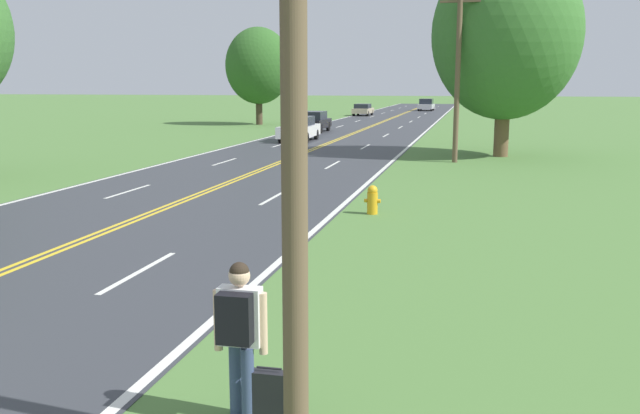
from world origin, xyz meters
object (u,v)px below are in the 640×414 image
(car_silver_sedan_mid_far, at_px, (426,105))
(hitchhiker_person, at_px, (239,326))
(fire_hydrant, at_px, (372,199))
(tree_behind_sign, at_px, (258,66))
(suitcase, at_px, (270,397))
(car_white_sedan_nearest, at_px, (299,128))
(car_black_sedan_approaching, at_px, (314,121))
(tree_mid_treeline, at_px, (506,34))
(car_champagne_sedan_mid_near, at_px, (363,109))

(car_silver_sedan_mid_far, bearing_deg, hitchhiker_person, 4.96)
(fire_hydrant, relative_size, car_silver_sedan_mid_far, 0.19)
(fire_hydrant, xyz_separation_m, tree_behind_sign, (-16.18, 39.29, 4.71))
(suitcase, bearing_deg, hitchhiker_person, 89.30)
(car_white_sedan_nearest, bearing_deg, hitchhiker_person, -167.46)
(hitchhiker_person, relative_size, fire_hydrant, 2.17)
(car_silver_sedan_mid_far, bearing_deg, tree_behind_sign, -17.07)
(fire_hydrant, bearing_deg, car_black_sedan_approaching, 106.47)
(tree_behind_sign, distance_m, tree_mid_treeline, 30.37)
(fire_hydrant, xyz_separation_m, car_white_sedan_nearest, (-8.24, 23.05, 0.39))
(suitcase, relative_size, car_black_sedan_approaching, 0.15)
(hitchhiker_person, height_order, fire_hydrant, hitchhiker_person)
(fire_hydrant, height_order, car_black_sedan_approaching, car_black_sedan_approaching)
(car_black_sedan_approaching, height_order, car_silver_sedan_mid_far, car_silver_sedan_mid_far)
(tree_mid_treeline, distance_m, car_black_sedan_approaching, 20.45)
(tree_mid_treeline, relative_size, car_silver_sedan_mid_far, 2.40)
(car_silver_sedan_mid_far, bearing_deg, car_champagne_sedan_mid_near, -18.56)
(fire_hydrant, height_order, car_silver_sedan_mid_far, car_silver_sedan_mid_far)
(car_white_sedan_nearest, bearing_deg, car_silver_sedan_mid_far, -5.94)
(fire_hydrant, distance_m, car_white_sedan_nearest, 24.48)
(tree_behind_sign, relative_size, car_black_sedan_approaching, 2.04)
(hitchhiker_person, relative_size, car_white_sedan_nearest, 0.37)
(tree_behind_sign, xyz_separation_m, car_silver_sedan_mid_far, (12.08, 35.02, -4.33))
(tree_mid_treeline, height_order, car_silver_sedan_mid_far, tree_mid_treeline)
(tree_mid_treeline, distance_m, car_champagne_sedan_mid_near, 44.43)
(hitchhiker_person, height_order, car_champagne_sedan_mid_near, hitchhiker_person)
(car_champagne_sedan_mid_near, height_order, car_silver_sedan_mid_far, car_silver_sedan_mid_far)
(car_silver_sedan_mid_far, bearing_deg, suitcase, 5.17)
(car_silver_sedan_mid_far, bearing_deg, fire_hydrant, 5.13)
(hitchhiker_person, relative_size, car_champagne_sedan_mid_near, 0.43)
(suitcase, height_order, car_white_sedan_nearest, car_white_sedan_nearest)
(hitchhiker_person, distance_m, fire_hydrant, 12.04)
(fire_hydrant, height_order, tree_behind_sign, tree_behind_sign)
(suitcase, relative_size, fire_hydrant, 0.79)
(fire_hydrant, xyz_separation_m, tree_mid_treeline, (3.95, 16.56, 5.55))
(hitchhiker_person, bearing_deg, suitcase, -90.70)
(suitcase, xyz_separation_m, car_champagne_sedan_mid_near, (-10.80, 70.41, 0.40))
(fire_hydrant, relative_size, car_champagne_sedan_mid_near, 0.20)
(hitchhiker_person, distance_m, car_black_sedan_approaching, 44.38)
(suitcase, distance_m, car_white_sedan_nearest, 36.20)
(hitchhiker_person, bearing_deg, car_silver_sedan_mid_far, 1.94)
(car_champagne_sedan_mid_near, distance_m, car_silver_sedan_mid_far, 17.00)
(suitcase, distance_m, car_silver_sedan_mid_far, 86.46)
(hitchhiker_person, height_order, car_white_sedan_nearest, hitchhiker_person)
(car_white_sedan_nearest, height_order, car_silver_sedan_mid_far, car_silver_sedan_mid_far)
(tree_behind_sign, height_order, tree_mid_treeline, tree_mid_treeline)
(car_black_sedan_approaching, bearing_deg, tree_mid_treeline, -137.77)
(suitcase, bearing_deg, tree_behind_sign, 17.20)
(hitchhiker_person, xyz_separation_m, car_champagne_sedan_mid_near, (-10.47, 70.41, -0.38))
(tree_behind_sign, distance_m, car_white_sedan_nearest, 18.59)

